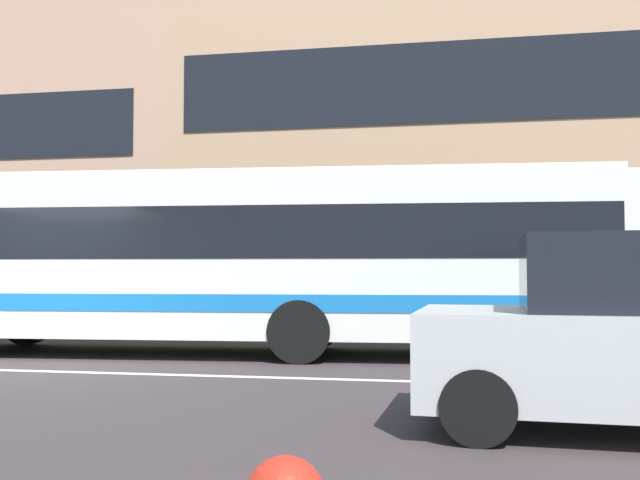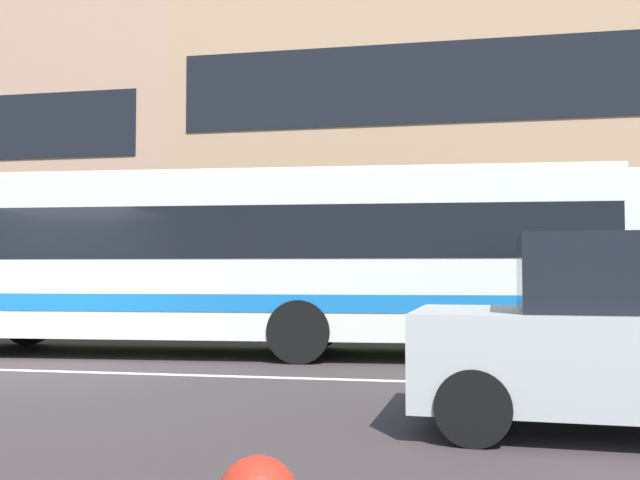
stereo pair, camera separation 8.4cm
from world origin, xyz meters
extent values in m
plane|color=#392F30|center=(0.00, 0.00, 0.00)|extent=(160.00, 160.00, 0.00)
cube|color=silver|center=(0.00, 0.00, 0.00)|extent=(60.00, 0.16, 0.01)
cube|color=#275B1E|center=(1.45, 6.68, 0.59)|extent=(22.75, 1.10, 1.18)
cube|color=tan|center=(6.61, 15.88, 6.00)|extent=(18.35, 8.83, 12.01)
cube|color=black|center=(6.61, 11.44, 6.96)|extent=(16.88, 0.04, 2.40)
cube|color=white|center=(3.13, 2.65, 1.68)|extent=(12.21, 3.29, 2.65)
cube|color=black|center=(3.13, 2.65, 2.07)|extent=(11.49, 3.26, 0.85)
cube|color=blue|center=(3.13, 2.65, 0.95)|extent=(11.97, 3.30, 0.28)
cube|color=white|center=(3.13, 2.65, 3.06)|extent=(11.70, 2.86, 0.12)
cylinder|color=black|center=(-1.97, 3.46, 0.50)|extent=(1.02, 0.35, 1.00)
cylinder|color=black|center=(3.96, 1.55, 0.50)|extent=(1.02, 0.35, 1.00)
cylinder|color=black|center=(3.81, 3.84, 0.50)|extent=(1.02, 0.35, 1.00)
cylinder|color=black|center=(8.23, 1.83, 0.50)|extent=(1.02, 0.35, 1.00)
cylinder|color=black|center=(8.07, 4.13, 0.50)|extent=(1.02, 0.35, 1.00)
cylinder|color=black|center=(6.63, -1.70, 0.32)|extent=(0.65, 0.25, 0.64)
cylinder|color=black|center=(6.54, -3.43, 0.32)|extent=(0.65, 0.25, 0.64)
camera|label=1|loc=(6.34, -9.60, 1.44)|focal=40.49mm
camera|label=2|loc=(6.42, -9.58, 1.44)|focal=40.49mm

